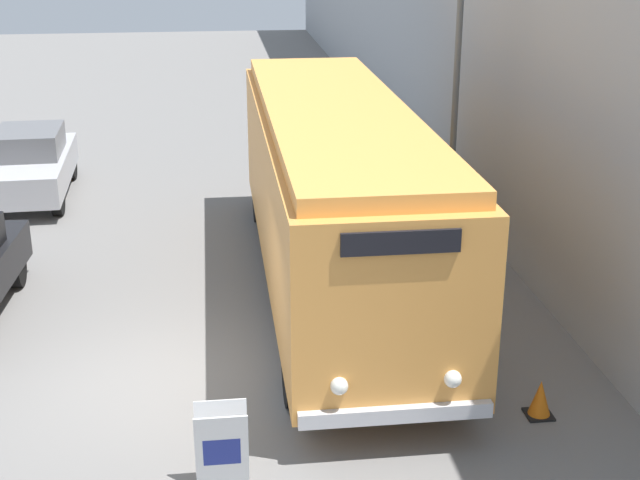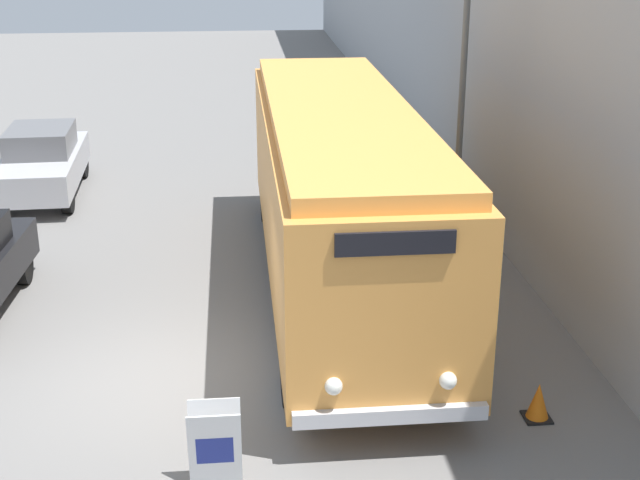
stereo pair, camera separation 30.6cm
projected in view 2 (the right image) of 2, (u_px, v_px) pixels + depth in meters
ground_plane at (157, 381)px, 12.90m from camera, size 80.00×80.00×0.00m
building_wall_right at (456, 13)px, 21.42m from camera, size 0.30×60.00×8.18m
vintage_bus at (340, 189)px, 15.39m from camera, size 2.54×10.70×3.34m
sign_board at (215, 449)px, 10.36m from camera, size 0.62×0.40×1.08m
streetlamp at (464, 62)px, 16.15m from camera, size 0.36×0.36×5.80m
parked_car_mid at (42, 162)px, 21.04m from camera, size 1.86×4.33×1.62m
traffic_cone at (538, 402)px, 11.86m from camera, size 0.36×0.36×0.53m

